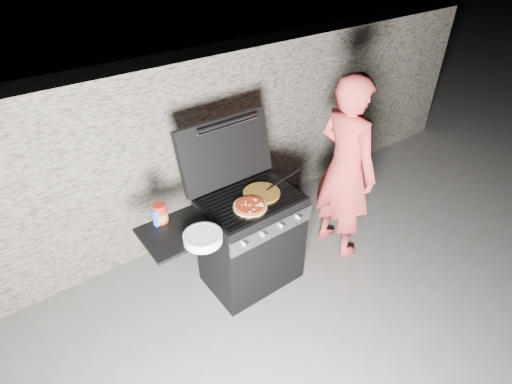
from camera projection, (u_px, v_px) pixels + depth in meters
ground at (252, 276)px, 3.75m from camera, size 50.00×50.00×0.00m
stone_wall at (188, 149)px, 3.92m from camera, size 8.00×0.35×1.80m
gas_grill at (227, 252)px, 3.36m from camera, size 1.34×0.79×0.91m
pizza_topped at (250, 206)px, 3.11m from camera, size 0.31×0.31×0.03m
pizza_plain at (262, 193)px, 3.27m from camera, size 0.38×0.38×0.02m
sauce_jar at (160, 213)px, 2.95m from camera, size 0.10×0.10×0.16m
blue_carton at (158, 217)px, 2.93m from camera, size 0.07×0.05×0.14m
plate_stack at (203, 238)px, 2.80m from camera, size 0.36×0.36×0.06m
person at (345, 169)px, 3.62m from camera, size 0.45×0.67×1.79m
tongs at (283, 180)px, 3.36m from camera, size 0.41×0.02×0.08m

